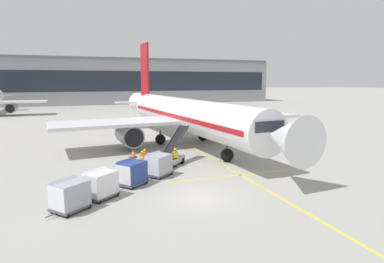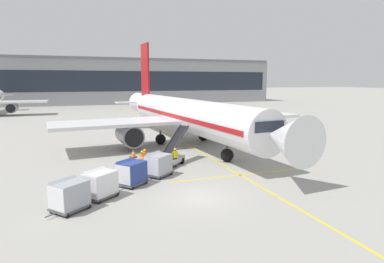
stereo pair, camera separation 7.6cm
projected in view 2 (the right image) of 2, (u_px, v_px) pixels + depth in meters
ground_plane at (200, 198)px, 21.54m from camera, size 600.00×600.00×0.00m
parked_airplane at (185, 115)px, 39.77m from camera, size 31.50×41.32×13.72m
belt_loader at (170, 155)px, 29.88m from camera, size 4.37×4.62×3.41m
baggage_cart_lead at (158, 164)px, 26.47m from camera, size 2.61×2.51×1.91m
baggage_cart_second at (131, 172)px, 24.15m from camera, size 2.61×2.51×1.91m
baggage_cart_third at (100, 183)px, 21.51m from camera, size 2.61×2.51×1.91m
baggage_cart_fourth at (69, 194)px, 19.39m from camera, size 2.61×2.51×1.91m
ground_crew_by_loader at (175, 156)px, 29.27m from camera, size 0.56×0.31×1.74m
ground_crew_by_carts at (142, 159)px, 28.19m from camera, size 0.43×0.45×1.74m
ground_crew_marshaller at (145, 157)px, 28.94m from camera, size 0.36×0.54×1.74m
ground_crew_wingwalker at (161, 165)px, 26.21m from camera, size 0.56×0.33×1.74m
safety_cone_engine_keepout at (133, 154)px, 33.03m from camera, size 0.70×0.70×0.78m
apron_guidance_line_lead_in at (188, 145)px, 39.66m from camera, size 0.20×110.00×0.01m
apron_guidance_line_stop_bar at (240, 175)px, 26.87m from camera, size 12.00×0.20×0.01m
terminal_building at (95, 81)px, 109.74m from camera, size 123.20×17.39×15.08m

